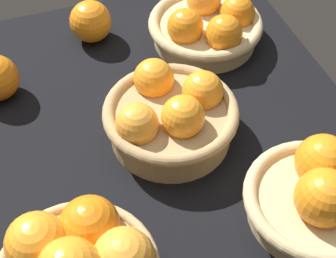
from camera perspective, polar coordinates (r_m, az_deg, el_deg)
market_tray at (r=86.76cm, az=-1.51°, el=-2.10°), size 84.00×72.00×3.00cm
basket_far_right at (r=77.36cm, az=16.25°, el=-7.14°), size 20.96×20.96×11.11cm
basket_center at (r=83.13cm, az=0.26°, el=1.54°), size 22.11×22.11×11.17cm
basket_far_left at (r=102.39cm, az=4.42°, el=11.44°), size 22.41×22.41×9.48cm
loose_orange_back_gap at (r=103.66cm, az=-8.61°, el=11.75°), size 8.27×8.27×8.27cm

